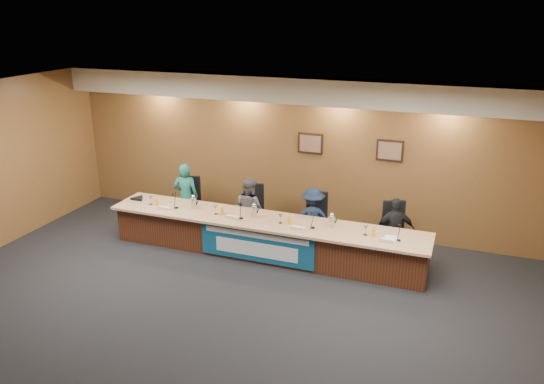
{
  "coord_description": "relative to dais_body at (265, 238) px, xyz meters",
  "views": [
    {
      "loc": [
        3.33,
        -6.12,
        4.51
      ],
      "look_at": [
        0.14,
        2.43,
        1.28
      ],
      "focal_mm": 35.0,
      "sensor_mm": 36.0,
      "label": 1
    }
  ],
  "objects": [
    {
      "name": "carafe_left",
      "position": [
        -1.47,
        -0.02,
        0.51
      ],
      "size": [
        0.12,
        0.12,
        0.23
      ],
      "primitive_type": "cylinder",
      "color": "silver",
      "rests_on": "dais_top"
    },
    {
      "name": "soffit",
      "position": [
        0.0,
        1.35,
        2.6
      ],
      "size": [
        10.0,
        0.5,
        0.5
      ],
      "primitive_type": "cube",
      "color": "beige",
      "rests_on": "wall_back"
    },
    {
      "name": "dais_body",
      "position": [
        0.0,
        0.0,
        0.0
      ],
      "size": [
        6.0,
        0.8,
        0.7
      ],
      "primitive_type": "cube",
      "color": "#462011",
      "rests_on": "floor"
    },
    {
      "name": "speakerphone",
      "position": [
        -2.79,
        0.04,
        0.43
      ],
      "size": [
        0.32,
        0.32,
        0.05
      ],
      "primitive_type": "cylinder",
      "color": "black",
      "rests_on": "dais_top"
    },
    {
      "name": "water_glass_b",
      "position": [
        -0.94,
        -0.13,
        0.49
      ],
      "size": [
        0.08,
        0.08,
        0.18
      ],
      "primitive_type": "cylinder",
      "color": "silver",
      "rests_on": "dais_top"
    },
    {
      "name": "juice_glass_b",
      "position": [
        -0.82,
        -0.1,
        0.47
      ],
      "size": [
        0.06,
        0.06,
        0.15
      ],
      "primitive_type": "cylinder",
      "color": "#F2A314",
      "rests_on": "dais_top"
    },
    {
      "name": "wall_photo_right",
      "position": [
        2.0,
        1.57,
        1.5
      ],
      "size": [
        0.52,
        0.04,
        0.42
      ],
      "primitive_type": "cube",
      "color": "black",
      "rests_on": "wall_back"
    },
    {
      "name": "microphone_d",
      "position": [
        2.48,
        -0.14,
        0.41
      ],
      "size": [
        0.07,
        0.07,
        0.02
      ],
      "primitive_type": "cylinder",
      "color": "black",
      "rests_on": "dais_top"
    },
    {
      "name": "water_glass_a",
      "position": [
        -2.39,
        -0.11,
        0.49
      ],
      "size": [
        0.08,
        0.08,
        0.18
      ],
      "primitive_type": "cylinder",
      "color": "silver",
      "rests_on": "dais_top"
    },
    {
      "name": "juice_glass_d",
      "position": [
        2.04,
        -0.11,
        0.47
      ],
      "size": [
        0.06,
        0.06,
        0.15
      ],
      "primitive_type": "cylinder",
      "color": "#F2A314",
      "rests_on": "dais_top"
    },
    {
      "name": "floor",
      "position": [
        0.0,
        -2.4,
        -0.35
      ],
      "size": [
        10.0,
        10.0,
        0.0
      ],
      "primitive_type": "plane",
      "color": "black",
      "rests_on": "ground"
    },
    {
      "name": "microphone_b",
      "position": [
        -0.4,
        -0.16,
        0.41
      ],
      "size": [
        0.07,
        0.07,
        0.02
      ],
      "primitive_type": "cylinder",
      "color": "black",
      "rests_on": "dais_top"
    },
    {
      "name": "panelist_b",
      "position": [
        -0.56,
        0.61,
        0.29
      ],
      "size": [
        0.77,
        0.7,
        1.29
      ],
      "primitive_type": "imported",
      "rotation": [
        0.0,
        0.0,
        2.72
      ],
      "color": "#504F54",
      "rests_on": "floor"
    },
    {
      "name": "carafe_right",
      "position": [
        1.28,
        0.01,
        0.51
      ],
      "size": [
        0.12,
        0.12,
        0.22
      ],
      "primitive_type": "cylinder",
      "color": "silver",
      "rests_on": "dais_top"
    },
    {
      "name": "paper_stack",
      "position": [
        2.36,
        -0.11,
        0.4
      ],
      "size": [
        0.26,
        0.33,
        0.01
      ],
      "primitive_type": "cube",
      "rotation": [
        0.0,
        0.0,
        0.14
      ],
      "color": "white",
      "rests_on": "dais_top"
    },
    {
      "name": "office_chair_d",
      "position": [
        2.33,
        0.71,
        0.13
      ],
      "size": [
        0.63,
        0.63,
        0.08
      ],
      "primitive_type": "cube",
      "rotation": [
        0.0,
        0.0,
        0.39
      ],
      "color": "black",
      "rests_on": "floor"
    },
    {
      "name": "office_chair_a",
      "position": [
        -2.0,
        0.71,
        0.13
      ],
      "size": [
        0.58,
        0.58,
        0.08
      ],
      "primitive_type": "cube",
      "rotation": [
        0.0,
        0.0,
        0.23
      ],
      "color": "black",
      "rests_on": "floor"
    },
    {
      "name": "wall_photo_left",
      "position": [
        0.4,
        1.57,
        1.5
      ],
      "size": [
        0.52,
        0.04,
        0.42
      ],
      "primitive_type": "cube",
      "color": "black",
      "rests_on": "wall_back"
    },
    {
      "name": "dais_top",
      "position": [
        0.0,
        -0.05,
        0.38
      ],
      "size": [
        6.1,
        0.95,
        0.05
      ],
      "primitive_type": "cube",
      "color": "tan",
      "rests_on": "dais_body"
    },
    {
      "name": "office_chair_b",
      "position": [
        -0.56,
        0.71,
        0.13
      ],
      "size": [
        0.56,
        0.56,
        0.08
      ],
      "primitive_type": "cube",
      "rotation": [
        0.0,
        0.0,
        0.17
      ],
      "color": "black",
      "rests_on": "floor"
    },
    {
      "name": "banner",
      "position": [
        0.0,
        -0.41,
        0.03
      ],
      "size": [
        2.2,
        0.02,
        0.65
      ],
      "primitive_type": "cube",
      "color": "navy",
      "rests_on": "dais_body"
    },
    {
      "name": "juice_glass_c",
      "position": [
        0.52,
        -0.07,
        0.47
      ],
      "size": [
        0.06,
        0.06,
        0.15
      ],
      "primitive_type": "cylinder",
      "color": "#F2A314",
      "rests_on": "dais_top"
    },
    {
      "name": "banner_text_lower",
      "position": [
        0.0,
        -0.43,
        -0.05
      ],
      "size": [
        1.6,
        0.01,
        0.28
      ],
      "primitive_type": "cube",
      "color": "silver",
      "rests_on": "banner"
    },
    {
      "name": "panelist_c",
      "position": [
        0.76,
        0.61,
        0.27
      ],
      "size": [
        0.89,
        0.64,
        1.24
      ],
      "primitive_type": "imported",
      "rotation": [
        0.0,
        0.0,
        3.38
      ],
      "color": "#111C32",
      "rests_on": "floor"
    },
    {
      "name": "nameplate_b",
      "position": [
        -0.56,
        -0.26,
        0.45
      ],
      "size": [
        0.24,
        0.08,
        0.1
      ],
      "primitive_type": "cube",
      "rotation": [
        0.31,
        0.0,
        0.0
      ],
      "color": "white",
      "rests_on": "dais_top"
    },
    {
      "name": "banner_text_upper",
      "position": [
        0.0,
        -0.43,
        0.23
      ],
      "size": [
        2.0,
        0.01,
        0.1
      ],
      "primitive_type": "cube",
      "color": "silver",
      "rests_on": "banner"
    },
    {
      "name": "office_chair_c",
      "position": [
        0.76,
        0.71,
        0.13
      ],
      "size": [
        0.5,
        0.5,
        0.08
      ],
      "primitive_type": "cube",
      "rotation": [
        0.0,
        0.0,
        0.04
      ],
      "color": "black",
      "rests_on": "floor"
    },
    {
      "name": "panelist_a",
      "position": [
        -2.0,
        0.61,
        0.37
      ],
      "size": [
        0.59,
        0.47,
        1.44
      ],
      "primitive_type": "imported",
      "rotation": [
        0.0,
        0.0,
        3.4
      ],
      "color": "#1A5E52",
      "rests_on": "floor"
    },
    {
      "name": "juice_glass_a",
      "position": [
        -2.24,
        -0.14,
        0.47
      ],
      "size": [
        0.06,
        0.06,
        0.15
      ],
      "primitive_type": "cylinder",
      "color": "#F2A314",
      "rests_on": "dais_top"
    },
    {
      "name": "nameplate_c",
      "position": [
        0.74,
        -0.33,
        0.45
      ],
      "size": [
        0.24,
        0.08,
        0.1
      ],
      "primitive_type": "cube",
      "rotation": [
        0.31,
        0.0,
        0.0
      ],
      "color": "white",
      "rests_on": "dais_top"
    },
    {
      "name": "carafe_mid",
      "position": [
        -0.2,
        -0.01,
        0.51
      ],
      "size": [
        0.11,
        0.11,
        0.22
      ],
      "primitive_type": "cylinder",
      "color": "silver",
      "rests_on": "dais_top"
    },
    {
      "name": "panelist_d",
      "position": [
        2.33,
        0.61,
        0.27
      ],
      "size": [
        0.78,
        0.5,
        1.23
      ],
      "primitive_type": "imported",
      "rotation": [
        0.0,
        0.0,
        3.44
      ],
      "color": "black",
      "rests_on": "floor"
    },
    {
      "name": "ceiling",
      "position": [
        0.0,
        -2.4,
        2.85
      ],
      "size": [
        10.0,
        8.0,
        0.04
      ],
      "primitive_type": "cube",
      "color": "silver",
      "rests_on": "wall_back"
    },
    {
      "name": "nameplate_a",
      "position": [
        -2.01,
        -0.29,
        0.45
      ],
      "size": [
        0.24,
        0.08,
        0.1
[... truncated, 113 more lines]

